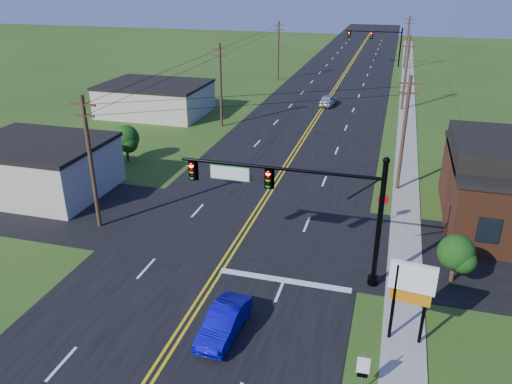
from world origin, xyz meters
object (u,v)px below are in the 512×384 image
(signal_mast_far, at_px, (376,40))
(route_sign, at_px, (363,369))
(signal_mast_main, at_px, (296,197))
(blue_car, at_px, (224,323))
(stop_sign, at_px, (383,203))

(signal_mast_far, bearing_deg, route_sign, -86.86)
(signal_mast_main, relative_size, signal_mast_far, 1.03)
(signal_mast_far, relative_size, blue_car, 2.68)
(stop_sign, bearing_deg, blue_car, -126.51)
(signal_mast_main, bearing_deg, stop_sign, 58.52)
(signal_mast_main, xyz_separation_m, route_sign, (4.48, -8.02, -3.53))
(signal_mast_main, xyz_separation_m, stop_sign, (4.51, 7.37, -3.09))
(signal_mast_far, distance_m, stop_sign, 64.84)
(signal_mast_main, bearing_deg, route_sign, -60.79)
(signal_mast_main, height_order, stop_sign, signal_mast_main)
(blue_car, bearing_deg, route_sign, -12.49)
(signal_mast_far, distance_m, blue_car, 78.27)
(signal_mast_far, distance_m, route_sign, 80.21)
(signal_mast_far, bearing_deg, stop_sign, -86.09)
(signal_mast_far, bearing_deg, blue_car, -91.60)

